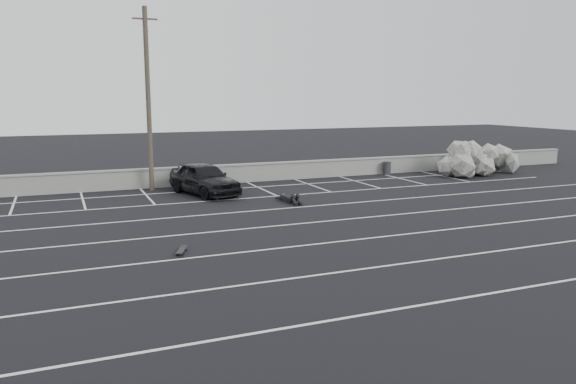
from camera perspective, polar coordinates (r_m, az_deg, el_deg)
name	(u,v)px	position (r m, az deg, el deg)	size (l,w,h in m)	color
ground	(346,241)	(19.47, 5.89, -4.96)	(120.00, 120.00, 0.00)	black
seawall	(229,173)	(32.14, -6.00, 1.89)	(50.00, 0.45, 1.06)	gray
stall_lines	(294,216)	(23.30, 0.57, -2.44)	(36.00, 20.05, 0.01)	silver
car_left	(204,179)	(28.52, -8.51, 1.36)	(1.91, 4.75, 1.62)	black
car_right	(207,180)	(29.13, -8.28, 1.22)	(1.82, 4.47, 1.30)	black
utility_pole	(148,99)	(30.09, -14.01, 9.12)	(1.25, 0.25, 9.35)	#4C4238
trash_bin	(387,168)	(35.91, 10.02, 2.40)	(0.60, 0.60, 0.81)	#29292C
riprap_pile	(473,164)	(37.43, 18.33, 2.75)	(6.27, 4.48, 1.83)	#AAA79F
person	(288,196)	(26.53, -0.01, -0.38)	(0.99, 2.53, 0.51)	black
skateboard	(181,251)	(18.22, -10.78, -5.87)	(0.50, 0.82, 0.10)	black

